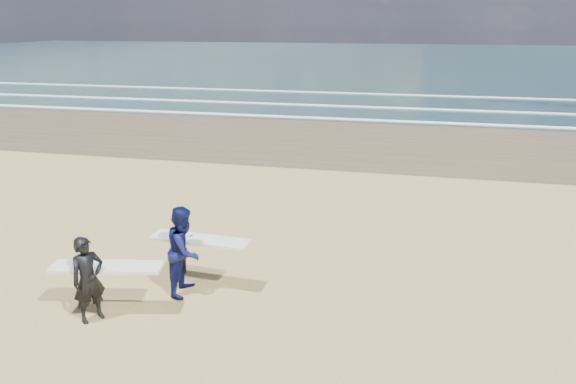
# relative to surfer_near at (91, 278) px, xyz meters

# --- Properties ---
(ocean) EXTENTS (220.00, 100.00, 0.02)m
(ocean) POSITION_rel_surfer_near_xyz_m (20.90, 71.41, -0.89)
(ocean) COLOR #1A3339
(ocean) RESTS_ON ground
(surfer_near) EXTENTS (2.26, 1.21, 1.76)m
(surfer_near) POSITION_rel_surfer_near_xyz_m (0.00, 0.00, 0.00)
(surfer_near) COLOR black
(surfer_near) RESTS_ON ground
(surfer_far) EXTENTS (2.23, 1.16, 1.96)m
(surfer_far) POSITION_rel_surfer_near_xyz_m (1.37, 1.42, 0.09)
(surfer_far) COLOR #0B103E
(surfer_far) RESTS_ON ground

